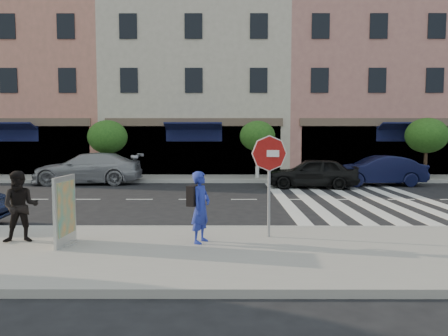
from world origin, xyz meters
TOP-DOWN VIEW (x-y plane):
  - ground at (0.00, 0.00)m, footprint 120.00×120.00m
  - sidewalk_near at (0.00, -3.75)m, footprint 60.00×4.50m
  - sidewalk_far at (0.00, 11.00)m, footprint 60.00×3.00m
  - building_west_mid at (-11.00, 17.00)m, footprint 10.00×9.00m
  - building_centre at (-0.50, 17.00)m, footprint 11.00×9.00m
  - building_east_mid at (11.50, 17.00)m, footprint 13.00×9.00m
  - street_tree_wb at (-5.00, 10.80)m, footprint 2.10×2.10m
  - street_tree_c at (3.00, 10.80)m, footprint 1.90×1.90m
  - street_tree_ea at (12.00, 10.80)m, footprint 2.20×2.20m
  - stop_sign at (2.28, -2.62)m, footprint 0.81×0.21m
  - photographer at (0.75, -3.13)m, footprint 0.57×0.67m
  - walker at (-3.20, -3.09)m, footprint 0.89×0.77m
  - poster_board at (-2.13, -3.34)m, footprint 0.37×0.97m
  - car_far_left at (-5.57, 9.10)m, footprint 5.41×2.37m
  - car_far_mid at (5.33, 7.60)m, footprint 4.30×2.17m
  - car_far_right at (8.66, 8.50)m, footprint 4.41×1.68m

SIDE VIEW (x-z plane):
  - ground at x=0.00m, z-range 0.00..0.00m
  - sidewalk_near at x=0.00m, z-range 0.00..0.15m
  - sidewalk_far at x=0.00m, z-range 0.00..0.15m
  - car_far_mid at x=5.33m, z-range 0.00..1.40m
  - car_far_right at x=8.66m, z-range 0.00..1.44m
  - car_far_left at x=-5.57m, z-range 0.00..1.55m
  - poster_board at x=-2.13m, z-range 0.12..1.60m
  - photographer at x=0.75m, z-range 0.15..1.71m
  - walker at x=-3.20m, z-range 0.15..1.72m
  - stop_sign at x=2.28m, z-range 0.69..3.03m
  - street_tree_wb at x=-5.00m, z-range 0.78..3.84m
  - street_tree_c at x=3.00m, z-range 0.84..3.87m
  - street_tree_ea at x=12.00m, z-range 0.80..3.99m
  - building_centre at x=-0.50m, z-range 0.00..11.00m
  - building_east_mid at x=11.50m, z-range 0.00..13.00m
  - building_west_mid at x=-11.00m, z-range 0.00..14.00m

